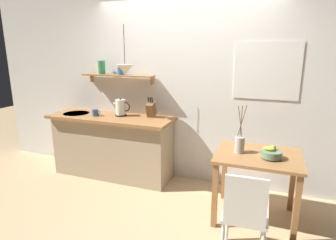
% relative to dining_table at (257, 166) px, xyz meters
% --- Properties ---
extents(ground_plane, '(14.00, 14.00, 0.00)m').
position_rel_dining_table_xyz_m(ground_plane, '(-1.06, 0.11, -0.63)').
color(ground_plane, tan).
extents(back_wall, '(6.80, 0.11, 2.70)m').
position_rel_dining_table_xyz_m(back_wall, '(-0.86, 0.76, 0.72)').
color(back_wall, white).
rests_on(back_wall, ground_plane).
extents(kitchen_counter, '(1.83, 0.63, 0.92)m').
position_rel_dining_table_xyz_m(kitchen_counter, '(-2.06, 0.43, -0.16)').
color(kitchen_counter, tan).
rests_on(kitchen_counter, ground_plane).
extents(wall_shelf, '(1.11, 0.20, 0.33)m').
position_rel_dining_table_xyz_m(wall_shelf, '(-2.11, 0.60, 0.90)').
color(wall_shelf, '#9E6B3D').
extents(dining_table, '(0.88, 0.73, 0.76)m').
position_rel_dining_table_xyz_m(dining_table, '(0.00, 0.00, 0.00)').
color(dining_table, '#9E6B3D').
rests_on(dining_table, ground_plane).
extents(dining_chair_near, '(0.40, 0.41, 0.87)m').
position_rel_dining_table_xyz_m(dining_chair_near, '(-0.05, -0.74, -0.14)').
color(dining_chair_near, white).
rests_on(dining_chair_near, ground_plane).
extents(fruit_bowl, '(0.21, 0.21, 0.13)m').
position_rel_dining_table_xyz_m(fruit_bowl, '(0.12, -0.07, 0.19)').
color(fruit_bowl, slate).
rests_on(fruit_bowl, dining_table).
extents(twig_vase, '(0.11, 0.10, 0.53)m').
position_rel_dining_table_xyz_m(twig_vase, '(-0.20, -0.01, 0.23)').
color(twig_vase, '#B7B2A8').
rests_on(twig_vase, dining_table).
extents(electric_kettle, '(0.26, 0.16, 0.26)m').
position_rel_dining_table_xyz_m(electric_kettle, '(-1.93, 0.47, 0.41)').
color(electric_kettle, black).
rests_on(electric_kettle, kitchen_counter).
extents(knife_block, '(0.10, 0.17, 0.29)m').
position_rel_dining_table_xyz_m(knife_block, '(-1.49, 0.55, 0.40)').
color(knife_block, brown).
rests_on(knife_block, kitchen_counter).
extents(coffee_mug_by_sink, '(0.13, 0.09, 0.10)m').
position_rel_dining_table_xyz_m(coffee_mug_by_sink, '(-2.26, 0.34, 0.34)').
color(coffee_mug_by_sink, '#3D5B89').
rests_on(coffee_mug_by_sink, kitchen_counter).
extents(pendant_lamp, '(0.22, 0.22, 0.63)m').
position_rel_dining_table_xyz_m(pendant_lamp, '(-1.75, 0.32, 0.97)').
color(pendant_lamp, black).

